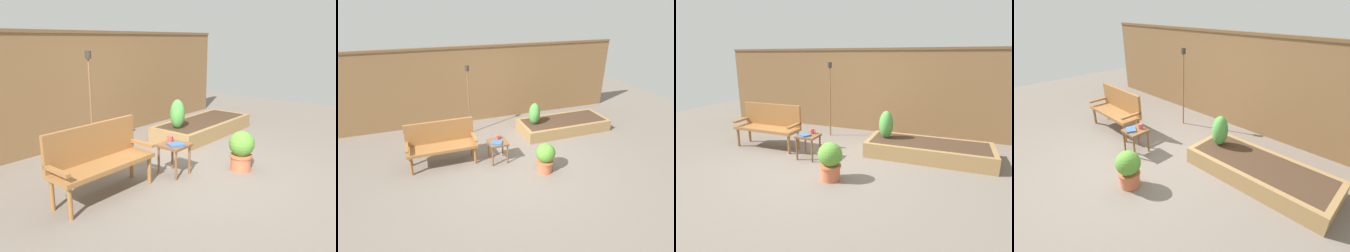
% 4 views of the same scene
% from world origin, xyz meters
% --- Properties ---
extents(ground_plane, '(14.00, 14.00, 0.00)m').
position_xyz_m(ground_plane, '(0.00, 0.00, 0.00)').
color(ground_plane, '#70665B').
extents(fence_back, '(8.40, 0.14, 2.16)m').
position_xyz_m(fence_back, '(0.00, 2.60, 1.09)').
color(fence_back, brown).
rests_on(fence_back, ground_plane).
extents(garden_bench, '(1.44, 0.48, 0.94)m').
position_xyz_m(garden_bench, '(-1.47, 0.49, 0.54)').
color(garden_bench, '#936033').
rests_on(garden_bench, ground_plane).
extents(side_table, '(0.40, 0.40, 0.48)m').
position_xyz_m(side_table, '(-0.32, 0.16, 0.40)').
color(side_table, brown).
rests_on(side_table, ground_plane).
extents(cup_on_table, '(0.12, 0.08, 0.10)m').
position_xyz_m(cup_on_table, '(-0.29, 0.27, 0.53)').
color(cup_on_table, '#CC4C47').
rests_on(cup_on_table, side_table).
extents(book_on_table, '(0.28, 0.26, 0.03)m').
position_xyz_m(book_on_table, '(-0.36, 0.09, 0.50)').
color(book_on_table, '#38609E').
rests_on(book_on_table, side_table).
extents(potted_boxwood, '(0.40, 0.40, 0.63)m').
position_xyz_m(potted_boxwood, '(0.47, -0.55, 0.35)').
color(potted_boxwood, '#C66642').
rests_on(potted_boxwood, ground_plane).
extents(raised_planter_bed, '(2.40, 1.00, 0.30)m').
position_xyz_m(raised_planter_bed, '(1.85, 1.09, 0.15)').
color(raised_planter_bed, '#997547').
rests_on(raised_planter_bed, ground_plane).
extents(shrub_near_bench, '(0.29, 0.29, 0.57)m').
position_xyz_m(shrub_near_bench, '(0.99, 1.11, 0.58)').
color(shrub_near_bench, brown).
rests_on(shrub_near_bench, raised_planter_bed).
extents(tiki_torch, '(0.10, 0.10, 1.82)m').
position_xyz_m(tiki_torch, '(-0.59, 1.75, 1.23)').
color(tiki_torch, brown).
rests_on(tiki_torch, ground_plane).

